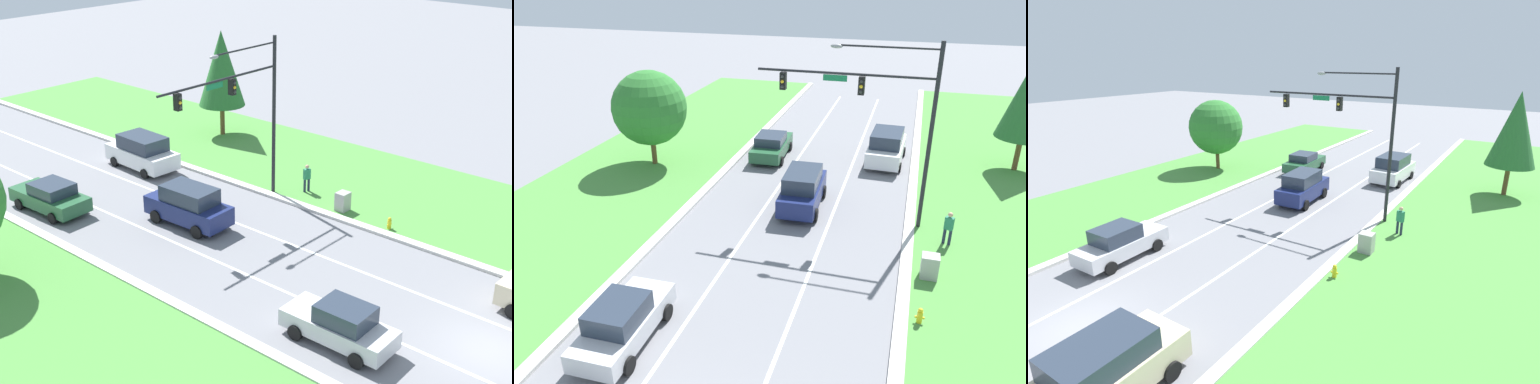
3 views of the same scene
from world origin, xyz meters
The scene contains 14 objects.
ground_plane centered at (0.00, 0.00, 0.00)m, with size 160.00×160.00×0.00m, color slate.
lane_stripe_inner_left centered at (-1.80, 0.00, 0.00)m, with size 0.14×81.00×0.01m.
lane_stripe_inner_right centered at (1.80, 0.00, 0.00)m, with size 0.14×81.00×0.01m.
traffic_signal_mast centered at (3.82, 15.66, 5.86)m, with size 8.24×0.41×8.86m.
white_suv centered at (3.77, 24.19, 1.05)m, with size 2.40×4.89×2.10m.
forest_sedan centered at (-3.58, 22.98, 0.81)m, with size 2.32×4.72×1.62m.
navy_suv centered at (0.10, 16.24, 1.06)m, with size 2.23×4.70×2.09m.
champagne_suv centered at (3.61, -1.18, 1.00)m, with size 2.25×4.57×1.96m.
silver_sedan centered at (-3.36, 4.45, 0.84)m, with size 2.01×4.43×1.71m.
utility_cabinet centered at (6.57, 11.28, 0.55)m, with size 0.70×0.60×1.10m.
pedestrian centered at (7.33, 14.27, 0.94)m, with size 0.43×0.34×1.69m.
fire_hydrant centered at (6.28, 8.22, 0.34)m, with size 0.34×0.20×0.70m.
conifer_near_right_tree centered at (11.62, 24.96, 4.71)m, with size 3.17×3.17×7.27m.
oak_near_left_tree centered at (-10.39, 19.58, 3.69)m, with size 4.58×4.58×5.99m.
Camera 3 is at (12.68, -6.16, 9.33)m, focal length 28.00 mm.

